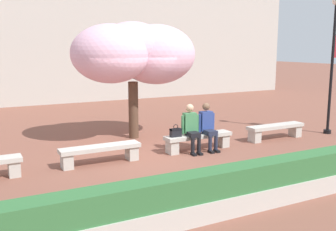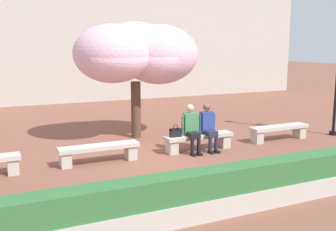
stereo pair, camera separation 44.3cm
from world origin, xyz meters
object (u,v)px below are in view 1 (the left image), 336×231
object	(u,v)px
person_seated_left	(191,126)
handbag	(176,132)
stone_bench_near_west	(100,151)
lamp_post_with_banner	(333,53)
stone_bench_center	(198,139)
stone_bench_near_east	(276,129)
person_seated_right	(208,125)
cherry_tree_main	(134,53)

from	to	relation	value
person_seated_left	handbag	world-z (taller)	person_seated_left
stone_bench_near_west	lamp_post_with_banner	distance (m)	7.99
stone_bench_center	lamp_post_with_banner	distance (m)	5.39
stone_bench_near_west	person_seated_left	size ratio (longest dim) A/B	1.52
stone_bench_near_east	person_seated_right	world-z (taller)	person_seated_right
stone_bench_near_west	cherry_tree_main	bearing A→B (deg)	49.52
stone_bench_near_east	cherry_tree_main	size ratio (longest dim) A/B	0.51
stone_bench_near_east	person_seated_left	bearing A→B (deg)	-179.00
stone_bench_center	stone_bench_near_west	bearing A→B (deg)	180.00
person_seated_right	handbag	size ratio (longest dim) A/B	3.81
stone_bench_center	handbag	world-z (taller)	handbag
person_seated_right	handbag	bearing A→B (deg)	176.80
person_seated_right	cherry_tree_main	xyz separation A→B (m)	(-1.23, 2.17, 1.92)
cherry_tree_main	person_seated_left	bearing A→B (deg)	-71.87
stone_bench_center	person_seated_right	bearing A→B (deg)	-11.79
stone_bench_center	lamp_post_with_banner	bearing A→B (deg)	-2.04
person_seated_right	lamp_post_with_banner	size ratio (longest dim) A/B	0.30
stone_bench_center	person_seated_right	distance (m)	0.47
stone_bench_near_west	person_seated_right	distance (m)	3.06
person_seated_right	cherry_tree_main	distance (m)	3.15
stone_bench_near_west	stone_bench_near_east	bearing A→B (deg)	0.00
stone_bench_near_west	handbag	bearing A→B (deg)	0.01
handbag	cherry_tree_main	distance (m)	2.95
stone_bench_near_west	stone_bench_near_east	distance (m)	5.56
stone_bench_center	stone_bench_near_east	size ratio (longest dim) A/B	1.00
stone_bench_near_west	handbag	xyz separation A→B (m)	(2.07, 0.00, 0.27)
person_seated_right	lamp_post_with_banner	xyz separation A→B (m)	(4.62, -0.12, 1.90)
stone_bench_near_west	stone_bench_center	bearing A→B (deg)	0.00
stone_bench_center	cherry_tree_main	bearing A→B (deg)	114.81
handbag	stone_bench_center	bearing A→B (deg)	-0.04
stone_bench_near_west	person_seated_right	bearing A→B (deg)	-1.01
stone_bench_near_west	person_seated_right	size ratio (longest dim) A/B	1.52
stone_bench_near_east	person_seated_left	world-z (taller)	person_seated_left
lamp_post_with_banner	cherry_tree_main	bearing A→B (deg)	158.64
person_seated_left	handbag	distance (m)	0.46
person_seated_right	handbag	world-z (taller)	person_seated_right
stone_bench_near_west	handbag	world-z (taller)	handbag
stone_bench_center	person_seated_left	distance (m)	0.48
stone_bench_near_east	lamp_post_with_banner	bearing A→B (deg)	-4.75
stone_bench_near_west	cherry_tree_main	distance (m)	3.61
stone_bench_center	cherry_tree_main	xyz separation A→B (m)	(-0.98, 2.11, 2.31)
stone_bench_near_east	person_seated_left	distance (m)	3.07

